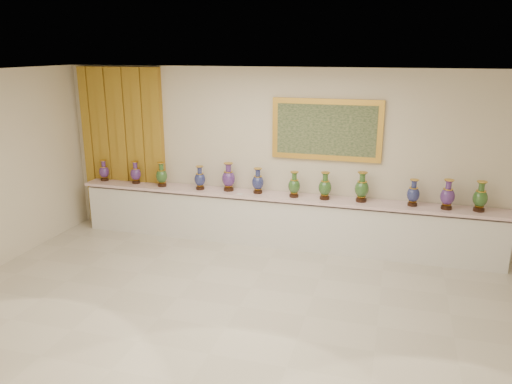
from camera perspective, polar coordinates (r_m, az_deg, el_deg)
ground at (r=6.77m, az=-1.91°, el=-12.94°), size 8.00×8.00×0.00m
room at (r=9.29m, az=-11.71°, el=5.18°), size 8.00×8.00×8.00m
counter at (r=8.59m, az=2.74°, el=-3.30°), size 7.28×0.48×0.90m
vase_0 at (r=9.74m, az=-16.97°, el=2.26°), size 0.23×0.23×0.39m
vase_1 at (r=9.39m, az=-13.59°, el=2.07°), size 0.24×0.24×0.41m
vase_2 at (r=9.08m, az=-10.73°, el=1.85°), size 0.24×0.24×0.44m
vase_3 at (r=8.78m, az=-6.43°, el=1.49°), size 0.25×0.25×0.42m
vase_4 at (r=8.66m, az=-3.16°, el=1.59°), size 0.29×0.29×0.49m
vase_5 at (r=8.49m, az=0.21°, el=1.15°), size 0.24×0.24×0.44m
vase_6 at (r=8.30m, az=4.38°, el=0.73°), size 0.25×0.25×0.43m
vase_7 at (r=8.22m, az=7.89°, el=0.56°), size 0.26×0.26×0.46m
vase_8 at (r=8.20m, az=12.00°, el=0.41°), size 0.24×0.24×0.49m
vase_9 at (r=8.19m, az=17.53°, el=-0.22°), size 0.20×0.20×0.43m
vase_10 at (r=8.19m, az=21.04°, el=-0.42°), size 0.26×0.26×0.47m
vase_11 at (r=8.27m, az=24.25°, el=-0.61°), size 0.28×0.28×0.47m
label_card at (r=8.50m, az=-1.84°, el=-0.22°), size 0.10×0.06×0.00m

